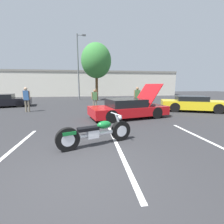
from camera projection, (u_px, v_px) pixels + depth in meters
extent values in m
plane|color=#2D2D30|center=(81.00, 176.00, 3.26)|extent=(80.00, 80.00, 0.00)
cube|color=white|center=(6.00, 155.00, 4.23)|extent=(0.12, 4.59, 0.01)
cube|color=white|center=(119.00, 148.00, 4.69)|extent=(0.12, 4.59, 0.01)
cube|color=white|center=(211.00, 143.00, 5.14)|extent=(0.12, 4.59, 0.01)
cube|color=beige|center=(89.00, 84.00, 27.47)|extent=(32.00, 4.00, 4.40)
cube|color=gray|center=(88.00, 72.00, 27.10)|extent=(32.00, 4.20, 0.30)
cylinder|color=slate|center=(78.00, 68.00, 19.73)|extent=(0.18, 0.18, 8.38)
cylinder|color=slate|center=(80.00, 35.00, 19.07)|extent=(0.90, 0.10, 0.10)
cube|color=#4C4C51|center=(84.00, 35.00, 19.13)|extent=(0.44, 0.28, 0.16)
cylinder|color=brown|center=(97.00, 88.00, 18.66)|extent=(0.32, 0.32, 3.28)
ellipsoid|color=#387F38|center=(96.00, 61.00, 18.09)|extent=(3.61, 3.61, 4.15)
cylinder|color=black|center=(121.00, 131.00, 5.32)|extent=(0.73, 0.39, 0.72)
cylinder|color=black|center=(68.00, 139.00, 4.47)|extent=(0.73, 0.39, 0.72)
cylinder|color=silver|center=(121.00, 131.00, 5.32)|extent=(0.43, 0.29, 0.39)
cylinder|color=silver|center=(68.00, 139.00, 4.47)|extent=(0.43, 0.29, 0.39)
cylinder|color=silver|center=(97.00, 134.00, 4.89)|extent=(1.52, 0.64, 0.12)
cube|color=silver|center=(92.00, 134.00, 4.82)|extent=(0.42, 0.35, 0.28)
ellipsoid|color=#146B2D|center=(104.00, 125.00, 4.97)|extent=(0.57, 0.43, 0.26)
cube|color=black|center=(88.00, 129.00, 4.72)|extent=(0.72, 0.47, 0.10)
cube|color=#146B2D|center=(69.00, 133.00, 4.45)|extent=(0.45, 0.34, 0.10)
cylinder|color=silver|center=(119.00, 122.00, 5.22)|extent=(0.31, 0.17, 0.63)
cylinder|color=silver|center=(116.00, 114.00, 5.12)|extent=(0.27, 0.67, 0.04)
sphere|color=silver|center=(120.00, 118.00, 5.21)|extent=(0.16, 0.16, 0.16)
cylinder|color=silver|center=(83.00, 137.00, 4.80)|extent=(1.17, 0.49, 0.09)
cube|color=red|center=(128.00, 110.00, 9.05)|extent=(4.90, 2.92, 0.51)
cube|color=black|center=(126.00, 103.00, 8.90)|extent=(2.40, 2.16, 0.45)
cylinder|color=black|center=(157.00, 113.00, 8.78)|extent=(0.73, 0.37, 0.70)
cylinder|color=black|center=(141.00, 109.00, 10.36)|extent=(0.73, 0.37, 0.70)
cylinder|color=black|center=(111.00, 116.00, 7.77)|extent=(0.73, 0.37, 0.70)
cylinder|color=black|center=(102.00, 111.00, 9.35)|extent=(0.73, 0.37, 0.70)
cube|color=red|center=(147.00, 95.00, 9.35)|extent=(1.33, 1.96, 1.34)
cube|color=#4C4C51|center=(146.00, 106.00, 9.45)|extent=(0.82, 1.18, 0.28)
cube|color=black|center=(3.00, 102.00, 13.44)|extent=(4.79, 3.04, 0.60)
cube|color=black|center=(0.00, 96.00, 13.29)|extent=(2.39, 2.21, 0.38)
cylinder|color=black|center=(20.00, 104.00, 13.24)|extent=(0.67, 0.38, 0.63)
cylinder|color=black|center=(22.00, 102.00, 14.79)|extent=(0.67, 0.38, 0.63)
cube|color=yellow|center=(193.00, 105.00, 11.28)|extent=(4.83, 3.27, 0.60)
cube|color=black|center=(191.00, 98.00, 11.23)|extent=(2.46, 2.20, 0.35)
cylinder|color=black|center=(218.00, 109.00, 10.26)|extent=(0.73, 0.46, 0.70)
cylinder|color=black|center=(209.00, 106.00, 11.72)|extent=(0.73, 0.46, 0.70)
cylinder|color=black|center=(175.00, 107.00, 10.89)|extent=(0.73, 0.46, 0.70)
cylinder|color=black|center=(172.00, 105.00, 12.35)|extent=(0.73, 0.46, 0.70)
cylinder|color=#333338|center=(136.00, 104.00, 12.17)|extent=(0.12, 0.12, 0.87)
cylinder|color=#333338|center=(138.00, 104.00, 12.20)|extent=(0.12, 0.12, 0.87)
cube|color=#4C7F47|center=(137.00, 94.00, 12.05)|extent=(0.36, 0.20, 0.69)
cylinder|color=#9E704C|center=(135.00, 94.00, 12.01)|extent=(0.08, 0.08, 0.62)
cylinder|color=#9E704C|center=(140.00, 94.00, 12.07)|extent=(0.08, 0.08, 0.62)
sphere|color=#9E704C|center=(137.00, 89.00, 11.96)|extent=(0.24, 0.24, 0.24)
cylinder|color=gray|center=(26.00, 106.00, 10.94)|extent=(0.12, 0.12, 0.87)
cylinder|color=gray|center=(29.00, 106.00, 10.97)|extent=(0.12, 0.12, 0.87)
cube|color=#335B93|center=(26.00, 95.00, 10.82)|extent=(0.36, 0.20, 0.69)
cylinder|color=tan|center=(23.00, 95.00, 10.78)|extent=(0.08, 0.08, 0.62)
cylinder|color=tan|center=(29.00, 95.00, 10.84)|extent=(0.08, 0.08, 0.62)
sphere|color=tan|center=(26.00, 89.00, 10.73)|extent=(0.24, 0.24, 0.24)
cylinder|color=gray|center=(94.00, 105.00, 12.16)|extent=(0.12, 0.12, 0.77)
cylinder|color=gray|center=(96.00, 104.00, 12.19)|extent=(0.12, 0.12, 0.77)
cube|color=#4C7F47|center=(95.00, 96.00, 12.05)|extent=(0.36, 0.20, 0.61)
cylinder|color=#9E704C|center=(92.00, 96.00, 12.02)|extent=(0.08, 0.08, 0.55)
cylinder|color=#9E704C|center=(97.00, 96.00, 12.08)|extent=(0.08, 0.08, 0.55)
sphere|color=#9E704C|center=(95.00, 91.00, 11.98)|extent=(0.21, 0.21, 0.21)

